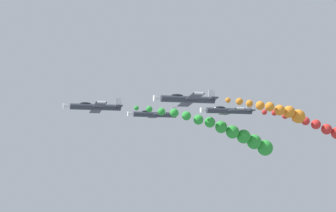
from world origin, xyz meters
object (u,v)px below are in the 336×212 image
object	(u,v)px
airplane_lead	(95,107)
airplane_left_outer	(228,111)
airplane_left_inner	(187,99)
airplane_right_inner	(154,114)

from	to	relation	value
airplane_lead	airplane_left_outer	size ratio (longest dim) A/B	1.00
airplane_left_inner	airplane_left_outer	size ratio (longest dim) A/B	1.00
airplane_right_inner	airplane_lead	bearing A→B (deg)	132.61
airplane_lead	airplane_left_outer	distance (m)	25.37
airplane_lead	airplane_left_outer	world-z (taller)	airplane_left_outer
airplane_left_inner	airplane_left_outer	distance (m)	17.75
airplane_lead	airplane_left_inner	bearing A→B (deg)	-134.06
airplane_left_inner	airplane_left_outer	xyz separation A→B (m)	(12.99, -12.09, -0.20)
airplane_lead	airplane_right_inner	world-z (taller)	airplane_right_inner
airplane_left_inner	airplane_right_inner	world-z (taller)	airplane_right_inner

